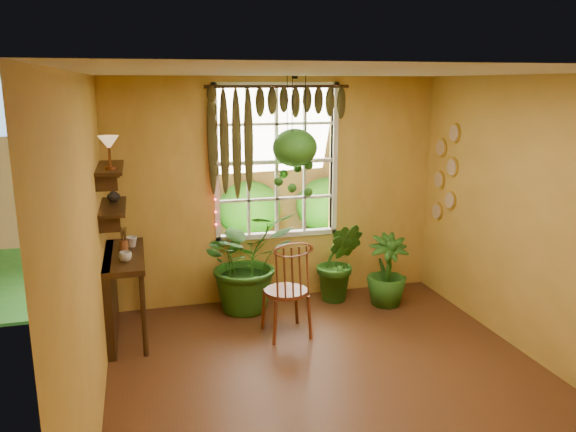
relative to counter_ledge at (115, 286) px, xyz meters
name	(u,v)px	position (x,y,z in m)	size (l,w,h in m)	color
floor	(340,387)	(1.91, -1.60, -0.55)	(4.50, 4.50, 0.00)	#4F2916
ceiling	(347,73)	(1.91, -1.60, 2.15)	(4.50, 4.50, 0.00)	white
wall_back	(277,191)	(1.91, 0.65, 0.80)	(4.00, 4.00, 0.00)	gold
wall_left	(89,260)	(-0.09, -1.60, 0.80)	(4.50, 4.50, 0.00)	gold
wall_right	(547,225)	(3.91, -1.60, 0.80)	(4.50, 4.50, 0.00)	gold
window	(277,162)	(1.91, 0.68, 1.15)	(1.52, 0.10, 1.86)	white
valance_vine	(272,114)	(1.82, 0.56, 1.73)	(1.70, 0.12, 1.10)	#36230E
string_lights	(214,161)	(1.15, 0.59, 1.20)	(0.03, 0.03, 1.54)	#FF2633
wall_plates	(445,174)	(3.89, 0.19, 1.00)	(0.04, 0.32, 1.10)	beige
counter_ledge	(115,286)	(0.00, 0.00, 0.00)	(0.40, 1.20, 0.90)	#36230E
shelf_lower	(113,207)	(0.03, 0.00, 0.85)	(0.25, 0.90, 0.04)	#36230E
shelf_upper	(110,168)	(0.03, 0.00, 1.25)	(0.25, 0.90, 0.04)	#36230E
backyard	(233,152)	(2.15, 5.27, 0.73)	(14.00, 10.00, 12.00)	#1D5A19
windsor_chair	(287,304)	(1.74, -0.46, -0.20)	(0.50, 0.52, 1.23)	brown
potted_plant_left	(247,260)	(1.47, 0.35, 0.06)	(1.09, 0.95, 1.21)	#1F4A13
potted_plant_mid	(339,262)	(2.60, 0.32, -0.05)	(0.55, 0.44, 1.00)	#1F4A13
potted_plant_right	(387,270)	(3.11, 0.05, -0.12)	(0.48, 0.48, 0.87)	#1F4A13
hanging_basket	(295,151)	(2.04, 0.34, 1.32)	(0.51, 0.51, 1.36)	black
cup_a	(125,257)	(0.13, -0.27, 0.40)	(0.13, 0.13, 0.10)	silver
cup_b	(132,242)	(0.19, 0.24, 0.40)	(0.12, 0.12, 0.11)	beige
brush_jar	(123,239)	(0.11, 0.14, 0.47)	(0.09, 0.09, 0.32)	brown
shelf_vase	(113,195)	(0.04, 0.21, 0.93)	(0.13, 0.13, 0.14)	#B2AD99
tiffany_lamp	(109,145)	(0.05, -0.25, 1.50)	(0.19, 0.19, 0.32)	brown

